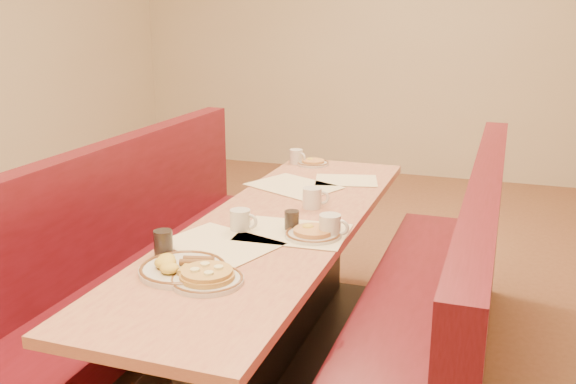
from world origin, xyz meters
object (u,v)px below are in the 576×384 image
(diner_table, at_px, (278,297))
(booth_left, at_px, (143,279))
(booth_right, at_px, (436,323))
(coffee_mug_b, at_px, (241,220))
(eggs_plate, at_px, (182,268))
(coffee_mug_d, at_px, (297,156))
(coffee_mug_c, at_px, (313,198))
(coffee_mug_a, at_px, (331,226))
(soda_tumbler_near, at_px, (163,243))
(pancake_plate, at_px, (207,277))
(soda_tumbler_mid, at_px, (292,221))

(diner_table, relative_size, booth_left, 1.00)
(booth_right, bearing_deg, coffee_mug_b, -168.34)
(booth_right, xyz_separation_m, eggs_plate, (-0.86, -0.67, 0.41))
(booth_left, bearing_deg, coffee_mug_d, 67.48)
(booth_right, relative_size, coffee_mug_c, 19.40)
(eggs_plate, height_order, coffee_mug_c, coffee_mug_c)
(coffee_mug_a, relative_size, coffee_mug_b, 1.04)
(eggs_plate, height_order, soda_tumbler_near, soda_tumbler_near)
(pancake_plate, distance_m, coffee_mug_c, 0.98)
(coffee_mug_b, bearing_deg, eggs_plate, -92.40)
(coffee_mug_a, distance_m, soda_tumbler_mid, 0.19)
(coffee_mug_b, bearing_deg, soda_tumbler_near, -115.20)
(pancake_plate, bearing_deg, soda_tumbler_mid, 80.82)
(pancake_plate, height_order, coffee_mug_d, coffee_mug_d)
(eggs_plate, distance_m, soda_tumbler_mid, 0.62)
(diner_table, distance_m, coffee_mug_b, 0.47)
(coffee_mug_a, xyz_separation_m, soda_tumbler_mid, (-0.18, 0.03, -0.01))
(soda_tumbler_near, distance_m, soda_tumbler_mid, 0.58)
(coffee_mug_c, xyz_separation_m, coffee_mug_d, (-0.37, 0.85, -0.01))
(booth_left, distance_m, booth_right, 1.46)
(soda_tumbler_mid, bearing_deg, pancake_plate, -99.18)
(soda_tumbler_mid, bearing_deg, coffee_mug_c, 91.58)
(coffee_mug_c, bearing_deg, coffee_mug_d, 94.81)
(booth_left, bearing_deg, coffee_mug_c, 16.92)
(diner_table, bearing_deg, soda_tumbler_near, -117.55)
(booth_right, relative_size, soda_tumbler_mid, 28.32)
(diner_table, bearing_deg, booth_left, 180.00)
(coffee_mug_b, xyz_separation_m, coffee_mug_c, (0.20, 0.42, 0.00))
(pancake_plate, xyz_separation_m, coffee_mug_d, (-0.28, 1.82, 0.03))
(diner_table, relative_size, pancake_plate, 9.60)
(booth_left, relative_size, soda_tumbler_mid, 28.32)
(coffee_mug_d, bearing_deg, coffee_mug_c, -45.30)
(booth_left, bearing_deg, booth_right, 0.00)
(booth_right, height_order, coffee_mug_c, booth_right)
(coffee_mug_a, distance_m, coffee_mug_d, 1.35)
(soda_tumbler_near, height_order, soda_tumbler_mid, soda_tumbler_near)
(booth_left, height_order, soda_tumbler_near, booth_left)
(diner_table, height_order, pancake_plate, pancake_plate)
(coffee_mug_a, relative_size, soda_tumbler_near, 1.28)
(booth_right, distance_m, soda_tumbler_near, 1.23)
(pancake_plate, bearing_deg, diner_table, 89.88)
(diner_table, distance_m, coffee_mug_a, 0.53)
(booth_left, height_order, pancake_plate, booth_left)
(coffee_mug_c, bearing_deg, coffee_mug_a, -81.28)
(soda_tumbler_mid, bearing_deg, eggs_plate, -111.75)
(booth_right, relative_size, coffee_mug_b, 19.89)
(booth_right, relative_size, coffee_mug_d, 21.85)
(booth_right, height_order, soda_tumbler_mid, booth_right)
(booth_left, bearing_deg, pancake_plate, -44.60)
(booth_right, bearing_deg, soda_tumbler_mid, -171.54)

